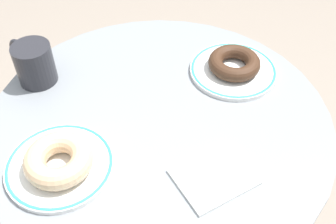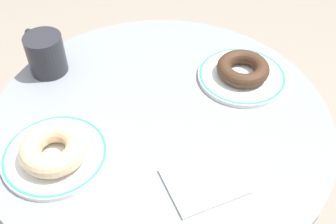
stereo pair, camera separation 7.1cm
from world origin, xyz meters
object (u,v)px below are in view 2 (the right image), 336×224
at_px(donut_chocolate, 243,68).
at_px(paper_napkin, 204,181).
at_px(cafe_table, 161,177).
at_px(donut_glazed, 53,149).
at_px(plate_left, 55,155).
at_px(coffee_mug, 45,53).
at_px(plate_right, 242,76).

height_order(donut_chocolate, paper_napkin, donut_chocolate).
bearing_deg(cafe_table, donut_glazed, 171.81).
height_order(plate_left, coffee_mug, coffee_mug).
xyz_separation_m(cafe_table, donut_glazed, (-0.22, 0.03, 0.25)).
bearing_deg(cafe_table, plate_right, -5.84).
bearing_deg(coffee_mug, plate_right, -42.91).
distance_m(cafe_table, plate_left, 0.32).
height_order(cafe_table, donut_chocolate, donut_chocolate).
relative_size(cafe_table, paper_napkin, 5.72).
height_order(donut_glazed, donut_chocolate, donut_glazed).
bearing_deg(donut_chocolate, plate_left, 171.95).
distance_m(donut_glazed, paper_napkin, 0.28).
distance_m(plate_left, coffee_mug, 0.27).
xyz_separation_m(plate_left, donut_glazed, (-0.00, -0.01, 0.03)).
relative_size(plate_left, donut_glazed, 1.60).
bearing_deg(cafe_table, plate_left, 169.77).
height_order(plate_right, donut_glazed, donut_glazed).
distance_m(plate_right, paper_napkin, 0.30).
bearing_deg(coffee_mug, cafe_table, -69.12).
xyz_separation_m(donut_chocolate, coffee_mug, (-0.33, 0.30, 0.02)).
bearing_deg(donut_chocolate, cafe_table, 174.16).
relative_size(plate_left, coffee_mug, 1.59).
distance_m(plate_right, coffee_mug, 0.45).
bearing_deg(donut_chocolate, paper_napkin, -148.82).
distance_m(cafe_table, donut_chocolate, 0.33).
distance_m(plate_right, donut_chocolate, 0.02).
relative_size(cafe_table, donut_chocolate, 6.45).
distance_m(cafe_table, coffee_mug, 0.40).
xyz_separation_m(plate_left, coffee_mug, (0.11, 0.24, 0.04)).
relative_size(cafe_table, plate_left, 3.81).
relative_size(plate_left, plate_right, 1.00).
height_order(plate_right, coffee_mug, coffee_mug).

